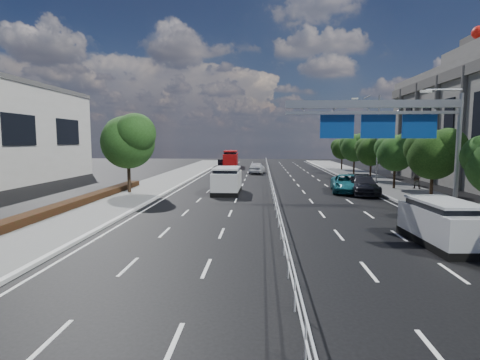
{
  "coord_description": "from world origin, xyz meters",
  "views": [
    {
      "loc": [
        -0.89,
        -12.64,
        4.46
      ],
      "look_at": [
        -2.02,
        6.9,
        2.4
      ],
      "focal_mm": 28.0,
      "sensor_mm": 36.0,
      "label": 1
    }
  ],
  "objects_px": {
    "parked_car_dark": "(363,185)",
    "silver_minivan": "(443,223)",
    "near_car_dark": "(222,163)",
    "pedestrian_b": "(416,178)",
    "parked_car_teal": "(347,184)",
    "near_car_silver": "(257,168)",
    "overhead_gantry": "(392,121)",
    "red_bus": "(231,158)",
    "white_minivan": "(227,180)"
  },
  "relations": [
    {
      "from": "parked_car_dark",
      "to": "silver_minivan",
      "type": "bearing_deg",
      "value": -88.06
    },
    {
      "from": "near_car_dark",
      "to": "pedestrian_b",
      "type": "xyz_separation_m",
      "value": [
        20.66,
        -27.66,
        0.4
      ]
    },
    {
      "from": "near_car_dark",
      "to": "parked_car_dark",
      "type": "bearing_deg",
      "value": 109.36
    },
    {
      "from": "parked_car_teal",
      "to": "near_car_silver",
      "type": "bearing_deg",
      "value": 121.11
    },
    {
      "from": "silver_minivan",
      "to": "pedestrian_b",
      "type": "bearing_deg",
      "value": 67.93
    },
    {
      "from": "overhead_gantry",
      "to": "near_car_silver",
      "type": "relative_size",
      "value": 2.23
    },
    {
      "from": "red_bus",
      "to": "pedestrian_b",
      "type": "xyz_separation_m",
      "value": [
        19.25,
        -28.47,
        -0.38
      ]
    },
    {
      "from": "red_bus",
      "to": "silver_minivan",
      "type": "height_order",
      "value": "red_bus"
    },
    {
      "from": "near_car_silver",
      "to": "parked_car_dark",
      "type": "distance_m",
      "value": 21.53
    },
    {
      "from": "parked_car_dark",
      "to": "white_minivan",
      "type": "bearing_deg",
      "value": -174.66
    },
    {
      "from": "red_bus",
      "to": "pedestrian_b",
      "type": "distance_m",
      "value": 34.37
    },
    {
      "from": "overhead_gantry",
      "to": "silver_minivan",
      "type": "xyz_separation_m",
      "value": [
        0.13,
        -6.5,
        -4.66
      ]
    },
    {
      "from": "near_car_dark",
      "to": "parked_car_dark",
      "type": "relative_size",
      "value": 0.78
    },
    {
      "from": "white_minivan",
      "to": "red_bus",
      "type": "relative_size",
      "value": 0.54
    },
    {
      "from": "overhead_gantry",
      "to": "near_car_silver",
      "type": "xyz_separation_m",
      "value": [
        -8.25,
        28.44,
        -4.82
      ]
    },
    {
      "from": "pedestrian_b",
      "to": "near_car_dark",
      "type": "bearing_deg",
      "value": -20.51
    },
    {
      "from": "red_bus",
      "to": "silver_minivan",
      "type": "xyz_separation_m",
      "value": [
        12.95,
        -46.91,
        -0.52
      ]
    },
    {
      "from": "near_car_silver",
      "to": "parked_car_dark",
      "type": "relative_size",
      "value": 0.86
    },
    {
      "from": "near_car_silver",
      "to": "parked_car_dark",
      "type": "bearing_deg",
      "value": 122.38
    },
    {
      "from": "silver_minivan",
      "to": "parked_car_teal",
      "type": "distance_m",
      "value": 16.45
    },
    {
      "from": "white_minivan",
      "to": "near_car_silver",
      "type": "xyz_separation_m",
      "value": [
        2.31,
        19.62,
        -0.31
      ]
    },
    {
      "from": "white_minivan",
      "to": "near_car_dark",
      "type": "distance_m",
      "value": 30.99
    },
    {
      "from": "pedestrian_b",
      "to": "overhead_gantry",
      "type": "bearing_deg",
      "value": 94.44
    },
    {
      "from": "near_car_dark",
      "to": "silver_minivan",
      "type": "height_order",
      "value": "silver_minivan"
    },
    {
      "from": "parked_car_teal",
      "to": "overhead_gantry",
      "type": "bearing_deg",
      "value": -80.92
    },
    {
      "from": "white_minivan",
      "to": "overhead_gantry",
      "type": "bearing_deg",
      "value": -39.56
    },
    {
      "from": "silver_minivan",
      "to": "parked_car_dark",
      "type": "bearing_deg",
      "value": 83.98
    },
    {
      "from": "white_minivan",
      "to": "parked_car_teal",
      "type": "distance_m",
      "value": 10.39
    },
    {
      "from": "overhead_gantry",
      "to": "white_minivan",
      "type": "height_order",
      "value": "overhead_gantry"
    },
    {
      "from": "near_car_silver",
      "to": "silver_minivan",
      "type": "xyz_separation_m",
      "value": [
        8.38,
        -34.95,
        0.17
      ]
    },
    {
      "from": "parked_car_dark",
      "to": "pedestrian_b",
      "type": "bearing_deg",
      "value": 33.09
    },
    {
      "from": "overhead_gantry",
      "to": "near_car_dark",
      "type": "distance_m",
      "value": 42.36
    },
    {
      "from": "pedestrian_b",
      "to": "red_bus",
      "type": "bearing_deg",
      "value": -23.23
    },
    {
      "from": "silver_minivan",
      "to": "near_car_silver",
      "type": "bearing_deg",
      "value": 100.26
    },
    {
      "from": "white_minivan",
      "to": "pedestrian_b",
      "type": "xyz_separation_m",
      "value": [
        16.99,
        3.11,
        -0.0
      ]
    },
    {
      "from": "overhead_gantry",
      "to": "near_car_silver",
      "type": "bearing_deg",
      "value": 106.18
    },
    {
      "from": "near_car_silver",
      "to": "parked_car_teal",
      "type": "height_order",
      "value": "near_car_silver"
    },
    {
      "from": "overhead_gantry",
      "to": "parked_car_dark",
      "type": "bearing_deg",
      "value": 84.35
    },
    {
      "from": "pedestrian_b",
      "to": "silver_minivan",
      "type": "bearing_deg",
      "value": 103.88
    },
    {
      "from": "silver_minivan",
      "to": "red_bus",
      "type": "bearing_deg",
      "value": 102.21
    },
    {
      "from": "near_car_dark",
      "to": "overhead_gantry",
      "type": "bearing_deg",
      "value": 102.87
    },
    {
      "from": "near_car_dark",
      "to": "silver_minivan",
      "type": "distance_m",
      "value": 48.28
    },
    {
      "from": "white_minivan",
      "to": "silver_minivan",
      "type": "xyz_separation_m",
      "value": [
        10.7,
        -15.33,
        -0.14
      ]
    },
    {
      "from": "overhead_gantry",
      "to": "parked_car_teal",
      "type": "bearing_deg",
      "value": 91.38
    },
    {
      "from": "red_bus",
      "to": "parked_car_dark",
      "type": "height_order",
      "value": "red_bus"
    },
    {
      "from": "red_bus",
      "to": "near_car_dark",
      "type": "relative_size",
      "value": 2.28
    },
    {
      "from": "overhead_gantry",
      "to": "parked_car_teal",
      "type": "xyz_separation_m",
      "value": [
        -0.24,
        9.94,
        -4.84
      ]
    },
    {
      "from": "silver_minivan",
      "to": "pedestrian_b",
      "type": "height_order",
      "value": "pedestrian_b"
    },
    {
      "from": "overhead_gantry",
      "to": "red_bus",
      "type": "height_order",
      "value": "overhead_gantry"
    },
    {
      "from": "parked_car_teal",
      "to": "pedestrian_b",
      "type": "xyz_separation_m",
      "value": [
        6.66,
        1.99,
        0.33
      ]
    }
  ]
}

